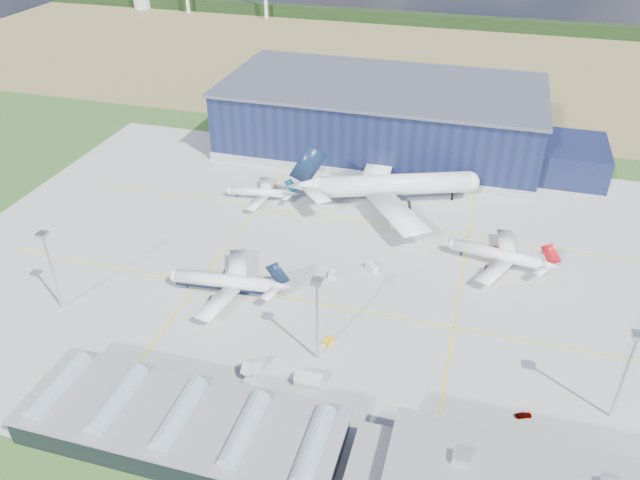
{
  "coord_description": "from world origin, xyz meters",
  "views": [
    {
      "loc": [
        40.81,
        -135.48,
        102.81
      ],
      "look_at": [
        -0.4,
        8.65,
        7.82
      ],
      "focal_mm": 35.0,
      "sensor_mm": 36.0,
      "label": 1
    }
  ],
  "objects_px": {
    "hangar": "(388,120)",
    "car_b": "(318,418)",
    "airliner_regional": "(259,188)",
    "airliner_navy": "(223,275)",
    "airliner_red": "(498,249)",
    "gse_van_b": "(372,267)",
    "gse_tug_c": "(309,174)",
    "airliner_widebody": "(395,175)",
    "gse_van_a": "(308,380)",
    "gse_cart_a": "(333,274)",
    "light_mast_east": "(629,363)",
    "gse_van_c": "(518,452)",
    "light_mast_west": "(49,259)",
    "airstair": "(252,370)",
    "light_mast_center": "(317,307)",
    "gse_tug_b": "(329,341)",
    "car_a": "(524,415)"
  },
  "relations": [
    {
      "from": "airliner_widebody",
      "to": "gse_tug_c",
      "type": "xyz_separation_m",
      "value": [
        -33.39,
        11.89,
        -9.96
      ]
    },
    {
      "from": "gse_tug_b",
      "to": "airliner_regional",
      "type": "bearing_deg",
      "value": 142.29
    },
    {
      "from": "hangar",
      "to": "airliner_widebody",
      "type": "xyz_separation_m",
      "value": [
        10.66,
        -44.69,
        -0.94
      ]
    },
    {
      "from": "light_mast_east",
      "to": "gse_cart_a",
      "type": "height_order",
      "value": "light_mast_east"
    },
    {
      "from": "light_mast_center",
      "to": "airliner_navy",
      "type": "height_order",
      "value": "light_mast_center"
    },
    {
      "from": "light_mast_west",
      "to": "airliner_red",
      "type": "xyz_separation_m",
      "value": [
        108.75,
        52.0,
        -10.14
      ]
    },
    {
      "from": "gse_van_c",
      "to": "light_mast_west",
      "type": "bearing_deg",
      "value": 83.12
    },
    {
      "from": "gse_tug_b",
      "to": "car_b",
      "type": "height_order",
      "value": "car_b"
    },
    {
      "from": "gse_cart_a",
      "to": "gse_van_a",
      "type": "bearing_deg",
      "value": -86.47
    },
    {
      "from": "gse_van_b",
      "to": "airliner_navy",
      "type": "bearing_deg",
      "value": 164.81
    },
    {
      "from": "light_mast_west",
      "to": "gse_van_c",
      "type": "bearing_deg",
      "value": -7.85
    },
    {
      "from": "gse_van_c",
      "to": "car_b",
      "type": "distance_m",
      "value": 40.66
    },
    {
      "from": "airliner_red",
      "to": "hangar",
      "type": "bearing_deg",
      "value": -48.1
    },
    {
      "from": "hangar",
      "to": "car_b",
      "type": "xyz_separation_m",
      "value": [
        12.6,
        -142.8,
        -10.99
      ]
    },
    {
      "from": "hangar",
      "to": "car_a",
      "type": "bearing_deg",
      "value": -67.3
    },
    {
      "from": "light_mast_center",
      "to": "airliner_navy",
      "type": "distance_m",
      "value": 37.57
    },
    {
      "from": "airliner_navy",
      "to": "airliner_red",
      "type": "distance_m",
      "value": 78.03
    },
    {
      "from": "light_mast_east",
      "to": "car_b",
      "type": "distance_m",
      "value": 63.98
    },
    {
      "from": "light_mast_center",
      "to": "gse_van_c",
      "type": "distance_m",
      "value": 50.76
    },
    {
      "from": "airliner_red",
      "to": "airstair",
      "type": "height_order",
      "value": "airliner_red"
    },
    {
      "from": "hangar",
      "to": "airliner_regional",
      "type": "relative_size",
      "value": 5.66
    },
    {
      "from": "gse_tug_c",
      "to": "gse_van_c",
      "type": "bearing_deg",
      "value": -61.0
    },
    {
      "from": "airliner_navy",
      "to": "gse_tug_b",
      "type": "relative_size",
      "value": 12.56
    },
    {
      "from": "airstair",
      "to": "airliner_navy",
      "type": "bearing_deg",
      "value": 145.84
    },
    {
      "from": "airliner_widebody",
      "to": "gse_van_a",
      "type": "distance_m",
      "value": 89.56
    },
    {
      "from": "airliner_regional",
      "to": "car_a",
      "type": "relative_size",
      "value": 7.52
    },
    {
      "from": "car_a",
      "to": "car_b",
      "type": "relative_size",
      "value": 0.9
    },
    {
      "from": "light_mast_center",
      "to": "gse_cart_a",
      "type": "bearing_deg",
      "value": 98.57
    },
    {
      "from": "gse_tug_b",
      "to": "airstair",
      "type": "relative_size",
      "value": 0.55
    },
    {
      "from": "gse_van_a",
      "to": "gse_cart_a",
      "type": "xyz_separation_m",
      "value": [
        -5.37,
        41.88,
        -0.62
      ]
    },
    {
      "from": "car_b",
      "to": "gse_van_c",
      "type": "bearing_deg",
      "value": -87.43
    },
    {
      "from": "gse_tug_c",
      "to": "car_b",
      "type": "xyz_separation_m",
      "value": [
        35.33,
        -110.0,
        -0.09
      ]
    },
    {
      "from": "gse_van_b",
      "to": "airstair",
      "type": "distance_m",
      "value": 51.7
    },
    {
      "from": "light_mast_east",
      "to": "airliner_navy",
      "type": "xyz_separation_m",
      "value": [
        -96.48,
        18.0,
        -9.82
      ]
    },
    {
      "from": "light_mast_west",
      "to": "airliner_regional",
      "type": "bearing_deg",
      "value": 67.55
    },
    {
      "from": "hangar",
      "to": "gse_van_a",
      "type": "xyz_separation_m",
      "value": [
        7.59,
        -133.71,
        -10.28
      ]
    },
    {
      "from": "airliner_navy",
      "to": "airstair",
      "type": "relative_size",
      "value": 6.86
    },
    {
      "from": "airliner_regional",
      "to": "gse_van_a",
      "type": "relative_size",
      "value": 4.18
    },
    {
      "from": "light_mast_east",
      "to": "airliner_red",
      "type": "height_order",
      "value": "light_mast_east"
    },
    {
      "from": "gse_tug_b",
      "to": "airstair",
      "type": "bearing_deg",
      "value": -113.2
    },
    {
      "from": "hangar",
      "to": "light_mast_east",
      "type": "height_order",
      "value": "hangar"
    },
    {
      "from": "airliner_navy",
      "to": "gse_van_b",
      "type": "height_order",
      "value": "airliner_navy"
    },
    {
      "from": "light_mast_east",
      "to": "airstair",
      "type": "distance_m",
      "value": 79.51
    },
    {
      "from": "hangar",
      "to": "airliner_regional",
      "type": "bearing_deg",
      "value": -121.73
    },
    {
      "from": "gse_cart_a",
      "to": "airstair",
      "type": "height_order",
      "value": "airstair"
    },
    {
      "from": "gse_van_c",
      "to": "airliner_widebody",
      "type": "bearing_deg",
      "value": 24.85
    },
    {
      "from": "light_mast_west",
      "to": "airliner_regional",
      "type": "height_order",
      "value": "light_mast_west"
    },
    {
      "from": "light_mast_west",
      "to": "light_mast_east",
      "type": "distance_m",
      "value": 135.0
    },
    {
      "from": "airliner_red",
      "to": "car_b",
      "type": "relative_size",
      "value": 8.54
    },
    {
      "from": "hangar",
      "to": "airliner_red",
      "type": "height_order",
      "value": "hangar"
    }
  ]
}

